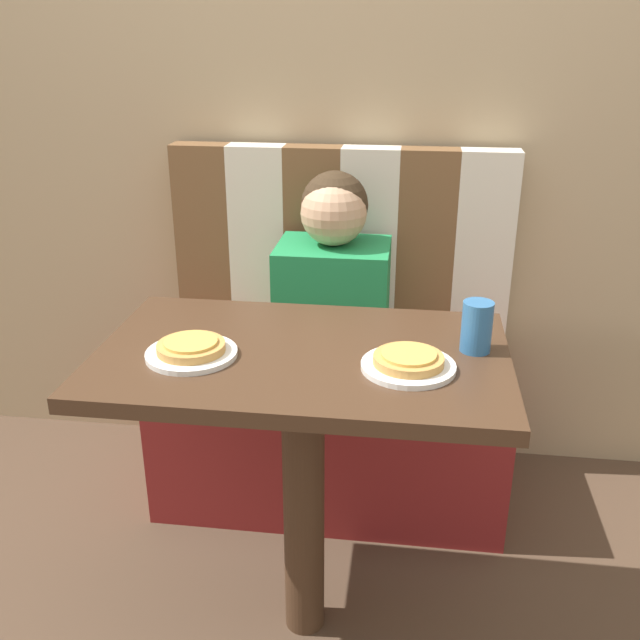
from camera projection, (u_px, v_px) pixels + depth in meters
name	position (u px, v px, depth m)	size (l,w,h in m)	color
ground_plane	(305.00, 621.00, 1.86)	(12.00, 12.00, 0.00)	#4C3828
wall_back	(346.00, 74.00, 2.19)	(7.00, 0.05, 2.60)	tan
booth_seat	(332.00, 431.00, 2.32)	(1.08, 0.52, 0.43)	maroon
booth_backrest	(341.00, 250.00, 2.30)	(1.08, 0.09, 0.66)	brown
dining_table	(303.00, 404.00, 1.61)	(0.90, 0.56, 0.78)	#422B1C
person	(333.00, 282.00, 2.12)	(0.33, 0.26, 0.62)	#1E8447
plate_left	(192.00, 354.00, 1.53)	(0.20, 0.20, 0.01)	white
plate_right	(408.00, 366.00, 1.48)	(0.20, 0.20, 0.01)	white
pizza_left	(191.00, 346.00, 1.53)	(0.15, 0.15, 0.02)	#C68E47
pizza_right	(409.00, 359.00, 1.47)	(0.15, 0.15, 0.02)	#C68E47
drinking_cup	(477.00, 327.00, 1.54)	(0.07, 0.07, 0.11)	#2D669E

